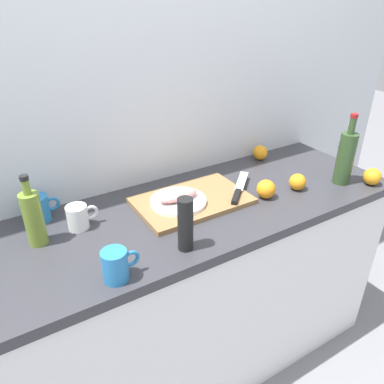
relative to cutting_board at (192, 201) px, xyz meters
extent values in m
plane|color=slate|center=(-0.13, -0.04, -0.91)|extent=(12.00, 12.00, 0.00)
cube|color=silver|center=(-0.13, 0.29, 0.34)|extent=(3.20, 0.05, 2.50)
cube|color=white|center=(-0.13, -0.04, -0.48)|extent=(2.00, 0.58, 0.86)
cube|color=#333338|center=(-0.13, -0.04, -0.03)|extent=(2.00, 0.60, 0.04)
cube|color=olive|center=(0.00, 0.00, 0.00)|extent=(0.45, 0.29, 0.02)
cylinder|color=white|center=(-0.06, 0.00, 0.02)|extent=(0.22, 0.22, 0.01)
ellipsoid|color=tan|center=(-0.06, 0.00, 0.04)|extent=(0.17, 0.07, 0.04)
cube|color=silver|center=(0.26, 0.01, 0.02)|extent=(0.15, 0.15, 0.00)
cube|color=black|center=(0.15, -0.09, 0.02)|extent=(0.10, 0.09, 0.02)
cylinder|color=olive|center=(-0.59, 0.04, 0.09)|extent=(0.06, 0.06, 0.19)
cylinder|color=olive|center=(-0.59, 0.04, 0.21)|extent=(0.03, 0.03, 0.05)
cylinder|color=black|center=(-0.59, 0.04, 0.24)|extent=(0.03, 0.03, 0.02)
cylinder|color=#2D4723|center=(0.67, -0.19, 0.10)|extent=(0.07, 0.07, 0.23)
cylinder|color=#2D4723|center=(0.67, -0.19, 0.25)|extent=(0.03, 0.03, 0.07)
cylinder|color=maroon|center=(0.67, -0.19, 0.30)|extent=(0.03, 0.03, 0.02)
cylinder|color=#2672B2|center=(-0.43, -0.27, 0.04)|extent=(0.08, 0.08, 0.10)
torus|color=#2672B2|center=(-0.38, -0.27, 0.05)|extent=(0.06, 0.01, 0.06)
cylinder|color=white|center=(-0.45, 0.06, 0.03)|extent=(0.08, 0.08, 0.09)
torus|color=white|center=(-0.40, 0.06, 0.04)|extent=(0.06, 0.01, 0.06)
cylinder|color=#2672B2|center=(-0.56, 0.19, 0.04)|extent=(0.08, 0.08, 0.10)
torus|color=#2672B2|center=(-0.50, 0.19, 0.05)|extent=(0.06, 0.01, 0.06)
sphere|color=orange|center=(0.52, 0.20, 0.03)|extent=(0.07, 0.07, 0.07)
sphere|color=orange|center=(0.45, -0.14, 0.03)|extent=(0.07, 0.07, 0.07)
sphere|color=orange|center=(0.76, -0.27, 0.03)|extent=(0.08, 0.08, 0.08)
sphere|color=orange|center=(0.28, -0.12, 0.03)|extent=(0.08, 0.08, 0.08)
cylinder|color=black|center=(-0.18, -0.25, 0.09)|extent=(0.05, 0.05, 0.19)
camera|label=1|loc=(-0.68, -1.12, 0.76)|focal=35.01mm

